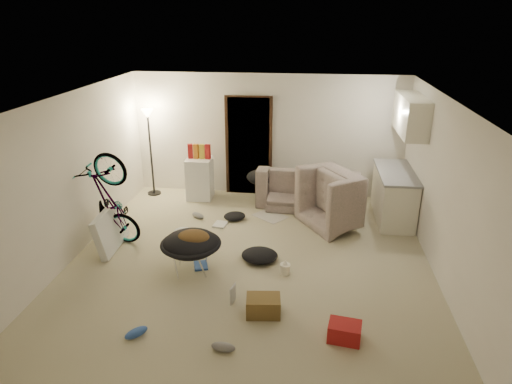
# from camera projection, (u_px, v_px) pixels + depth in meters

# --- Properties ---
(floor) EXTENTS (5.50, 6.00, 0.02)m
(floor) POSITION_uv_depth(u_px,v_px,m) (249.00, 264.00, 7.01)
(floor) COLOR #BCB390
(floor) RESTS_ON ground
(ceiling) EXTENTS (5.50, 6.00, 0.02)m
(ceiling) POSITION_uv_depth(u_px,v_px,m) (248.00, 100.00, 6.09)
(ceiling) COLOR white
(ceiling) RESTS_ON wall_back
(wall_back) EXTENTS (5.50, 0.02, 2.50)m
(wall_back) POSITION_uv_depth(u_px,v_px,m) (268.00, 136.00, 9.33)
(wall_back) COLOR white
(wall_back) RESTS_ON floor
(wall_front) EXTENTS (5.50, 0.02, 2.50)m
(wall_front) POSITION_uv_depth(u_px,v_px,m) (200.00, 316.00, 3.77)
(wall_front) COLOR white
(wall_front) RESTS_ON floor
(wall_left) EXTENTS (0.02, 6.00, 2.50)m
(wall_left) POSITION_uv_depth(u_px,v_px,m) (67.00, 180.00, 6.86)
(wall_left) COLOR white
(wall_left) RESTS_ON floor
(wall_right) EXTENTS (0.02, 6.00, 2.50)m
(wall_right) POSITION_uv_depth(u_px,v_px,m) (448.00, 196.00, 6.24)
(wall_right) COLOR white
(wall_right) RESTS_ON floor
(doorway) EXTENTS (0.85, 0.10, 2.04)m
(doorway) POSITION_uv_depth(u_px,v_px,m) (249.00, 146.00, 9.42)
(doorway) COLOR black
(doorway) RESTS_ON floor
(door_trim) EXTENTS (0.97, 0.04, 2.10)m
(door_trim) POSITION_uv_depth(u_px,v_px,m) (249.00, 147.00, 9.39)
(door_trim) COLOR #351F12
(door_trim) RESTS_ON floor
(floor_lamp) EXTENTS (0.28, 0.28, 1.81)m
(floor_lamp) POSITION_uv_depth(u_px,v_px,m) (149.00, 134.00, 9.25)
(floor_lamp) COLOR black
(floor_lamp) RESTS_ON floor
(kitchen_counter) EXTENTS (0.60, 1.50, 0.88)m
(kitchen_counter) POSITION_uv_depth(u_px,v_px,m) (394.00, 196.00, 8.42)
(kitchen_counter) COLOR white
(kitchen_counter) RESTS_ON floor
(counter_top) EXTENTS (0.64, 1.54, 0.04)m
(counter_top) POSITION_uv_depth(u_px,v_px,m) (396.00, 172.00, 8.25)
(counter_top) COLOR gray
(counter_top) RESTS_ON kitchen_counter
(kitchen_uppers) EXTENTS (0.38, 1.40, 0.65)m
(kitchen_uppers) POSITION_uv_depth(u_px,v_px,m) (411.00, 115.00, 7.86)
(kitchen_uppers) COLOR white
(kitchen_uppers) RESTS_ON wall_right
(sofa) EXTENTS (2.02, 0.90, 0.58)m
(sofa) POSITION_uv_depth(u_px,v_px,m) (308.00, 191.00, 9.07)
(sofa) COLOR #3D443C
(sofa) RESTS_ON floor
(armchair) EXTENTS (1.49, 1.53, 0.76)m
(armchair) POSITION_uv_depth(u_px,v_px,m) (347.00, 203.00, 8.27)
(armchair) COLOR #3D443C
(armchair) RESTS_ON floor
(bicycle) EXTENTS (1.76, 0.99, 0.96)m
(bicycle) POSITION_uv_depth(u_px,v_px,m) (112.00, 220.00, 7.44)
(bicycle) COLOR black
(bicycle) RESTS_ON floor
(book_asset) EXTENTS (0.28, 0.24, 0.02)m
(book_asset) POSITION_uv_depth(u_px,v_px,m) (231.00, 305.00, 5.99)
(book_asset) COLOR #A01818
(book_asset) RESTS_ON floor
(mini_fridge) EXTENTS (0.51, 0.51, 0.85)m
(mini_fridge) POSITION_uv_depth(u_px,v_px,m) (200.00, 178.00, 9.36)
(mini_fridge) COLOR white
(mini_fridge) RESTS_ON floor
(snack_box_0) EXTENTS (0.12, 0.10, 0.30)m
(snack_box_0) POSITION_uv_depth(u_px,v_px,m) (190.00, 151.00, 9.17)
(snack_box_0) COLOR #A01818
(snack_box_0) RESTS_ON mini_fridge
(snack_box_1) EXTENTS (0.11, 0.08, 0.30)m
(snack_box_1) POSITION_uv_depth(u_px,v_px,m) (196.00, 151.00, 9.16)
(snack_box_1) COLOR #B86617
(snack_box_1) RESTS_ON mini_fridge
(snack_box_2) EXTENTS (0.10, 0.07, 0.30)m
(snack_box_2) POSITION_uv_depth(u_px,v_px,m) (202.00, 152.00, 9.14)
(snack_box_2) COLOR gold
(snack_box_2) RESTS_ON mini_fridge
(snack_box_3) EXTENTS (0.11, 0.09, 0.30)m
(snack_box_3) POSITION_uv_depth(u_px,v_px,m) (208.00, 152.00, 9.13)
(snack_box_3) COLOR #A01818
(snack_box_3) RESTS_ON mini_fridge
(saucer_chair) EXTENTS (0.89, 0.89, 0.63)m
(saucer_chair) POSITION_uv_depth(u_px,v_px,m) (191.00, 249.00, 6.67)
(saucer_chair) COLOR silver
(saucer_chair) RESTS_ON floor
(hoodie) EXTENTS (0.49, 0.41, 0.22)m
(hoodie) POSITION_uv_depth(u_px,v_px,m) (193.00, 238.00, 6.56)
(hoodie) COLOR #53391C
(hoodie) RESTS_ON saucer_chair
(sofa_drape) EXTENTS (0.64, 0.57, 0.28)m
(sofa_drape) POSITION_uv_depth(u_px,v_px,m) (260.00, 177.00, 9.08)
(sofa_drape) COLOR black
(sofa_drape) RESTS_ON sofa
(tv_box) EXTENTS (0.28, 0.98, 0.65)m
(tv_box) POSITION_uv_depth(u_px,v_px,m) (110.00, 230.00, 7.38)
(tv_box) COLOR silver
(tv_box) RESTS_ON floor
(drink_case_a) EXTENTS (0.46, 0.35, 0.25)m
(drink_case_a) POSITION_uv_depth(u_px,v_px,m) (263.00, 306.00, 5.79)
(drink_case_a) COLOR brown
(drink_case_a) RESTS_ON floor
(drink_case_b) EXTENTS (0.42, 0.33, 0.22)m
(drink_case_b) POSITION_uv_depth(u_px,v_px,m) (345.00, 332.00, 5.34)
(drink_case_b) COLOR #A01818
(drink_case_b) RESTS_ON floor
(juicer) EXTENTS (0.15, 0.15, 0.22)m
(juicer) POSITION_uv_depth(u_px,v_px,m) (285.00, 268.00, 6.71)
(juicer) COLOR white
(juicer) RESTS_ON floor
(newspaper) EXTENTS (0.74, 0.71, 0.01)m
(newspaper) POSITION_uv_depth(u_px,v_px,m) (270.00, 216.00, 8.64)
(newspaper) COLOR #B5AFA7
(newspaper) RESTS_ON floor
(book_blue) EXTENTS (0.27, 0.32, 0.03)m
(book_blue) POSITION_uv_depth(u_px,v_px,m) (201.00, 266.00, 6.92)
(book_blue) COLOR #3159B2
(book_blue) RESTS_ON floor
(book_white) EXTENTS (0.26, 0.31, 0.03)m
(book_white) POSITION_uv_depth(u_px,v_px,m) (220.00, 224.00, 8.28)
(book_white) COLOR silver
(book_white) RESTS_ON floor
(shoe_0) EXTENTS (0.30, 0.22, 0.10)m
(shoe_0) POSITION_uv_depth(u_px,v_px,m) (295.00, 201.00, 9.21)
(shoe_0) COLOR #3159B2
(shoe_0) RESTS_ON floor
(shoe_1) EXTENTS (0.31, 0.26, 0.11)m
(shoe_1) POSITION_uv_depth(u_px,v_px,m) (198.00, 216.00, 8.54)
(shoe_1) COLOR slate
(shoe_1) RESTS_ON floor
(shoe_2) EXTENTS (0.29, 0.30, 0.11)m
(shoe_2) POSITION_uv_depth(u_px,v_px,m) (136.00, 333.00, 5.41)
(shoe_2) COLOR #3159B2
(shoe_2) RESTS_ON floor
(shoe_3) EXTENTS (0.29, 0.15, 0.11)m
(shoe_3) POSITION_uv_depth(u_px,v_px,m) (223.00, 347.00, 5.18)
(shoe_3) COLOR slate
(shoe_3) RESTS_ON floor
(clothes_lump_a) EXTENTS (0.60, 0.52, 0.18)m
(clothes_lump_a) POSITION_uv_depth(u_px,v_px,m) (260.00, 255.00, 7.06)
(clothes_lump_a) COLOR black
(clothes_lump_a) RESTS_ON floor
(clothes_lump_b) EXTENTS (0.53, 0.50, 0.12)m
(clothes_lump_b) POSITION_uv_depth(u_px,v_px,m) (235.00, 216.00, 8.49)
(clothes_lump_b) COLOR black
(clothes_lump_b) RESTS_ON floor
(clothes_lump_c) EXTENTS (0.47, 0.43, 0.12)m
(clothes_lump_c) POSITION_uv_depth(u_px,v_px,m) (184.00, 232.00, 7.87)
(clothes_lump_c) COLOR silver
(clothes_lump_c) RESTS_ON floor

